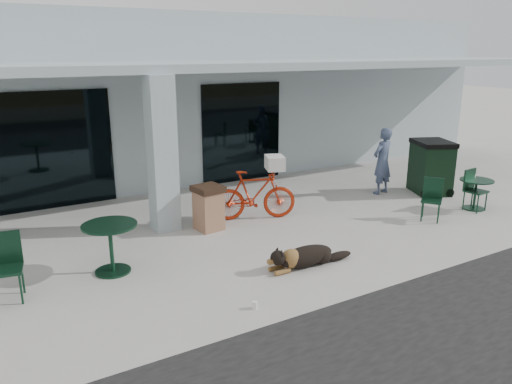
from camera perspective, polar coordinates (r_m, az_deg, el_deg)
ground at (r=9.26m, az=3.68°, el=-6.78°), size 80.00×80.00×0.00m
building at (r=16.32m, az=-13.47°, el=10.92°), size 22.00×7.00×4.50m
storefront_glass_left at (r=12.33m, az=-22.47°, el=4.37°), size 2.80×0.06×2.70m
storefront_glass_right at (r=13.90m, az=-1.63°, el=6.78°), size 2.40×0.06×2.70m
column at (r=10.11m, az=-10.69°, el=4.21°), size 0.50×0.50×3.12m
overhang at (r=11.69m, az=-6.29°, el=14.11°), size 22.00×2.80×0.18m
bicycle at (r=10.79m, az=-0.22°, el=-0.33°), size 1.88×1.13×1.09m
laundry_basket at (r=10.69m, az=2.16°, el=3.36°), size 0.52×0.60×0.30m
dog at (r=8.61m, az=5.75°, el=-7.17°), size 1.23×0.42×0.41m
cup_near_dog at (r=7.32m, az=-0.14°, el=-12.80°), size 0.11×0.11×0.11m
cafe_table_near at (r=8.60m, az=-16.21°, el=-6.20°), size 1.00×1.00×0.84m
cafe_chair_near at (r=8.19m, az=-26.70°, el=-7.86°), size 0.54×0.57×1.01m
cafe_table_far at (r=12.58m, az=23.76°, el=-0.25°), size 0.99×0.99×0.70m
cafe_chair_far_a at (r=12.44m, az=23.84°, el=0.15°), size 0.47×0.51×0.94m
cafe_chair_far_b at (r=11.37m, az=19.42°, el=-0.87°), size 0.61×0.60×0.91m
person at (r=13.07m, az=14.24°, el=3.45°), size 0.68×0.51×1.70m
cup_on_table at (r=12.65m, az=23.66°, el=1.72°), size 0.09×0.09×0.10m
trash_receptacle at (r=10.22m, az=-5.44°, el=-1.81°), size 0.61×0.61×0.93m
wheeled_bin at (r=13.54m, az=19.36°, el=2.72°), size 1.19×1.31×1.36m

